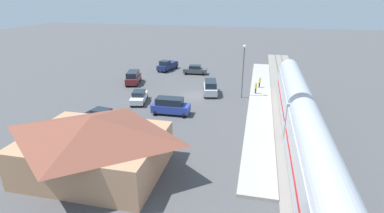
{
  "coord_description": "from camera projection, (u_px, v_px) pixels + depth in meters",
  "views": [
    {
      "loc": [
        -9.2,
        42.08,
        14.84
      ],
      "look_at": [
        -1.3,
        7.19,
        1.0
      ],
      "focal_mm": 27.57,
      "sensor_mm": 36.0,
      "label": 1
    }
  ],
  "objects": [
    {
      "name": "passenger_train",
      "position": [
        315.0,
        164.0,
        22.11
      ],
      "size": [
        2.93,
        54.07,
        4.98
      ],
      "color": "#ADB2BC",
      "rests_on": "railway_track"
    },
    {
      "name": "sedan_charcoal",
      "position": [
        195.0,
        70.0,
        57.25
      ],
      "size": [
        4.62,
        2.51,
        1.74
      ],
      "color": "#47494F",
      "rests_on": "ground"
    },
    {
      "name": "suv_maroon",
      "position": [
        133.0,
        77.0,
        51.06
      ],
      "size": [
        2.98,
        5.21,
        2.22
      ],
      "color": "maroon",
      "rests_on": "ground"
    },
    {
      "name": "platform",
      "position": [
        260.0,
        99.0,
        43.41
      ],
      "size": [
        3.2,
        46.0,
        0.3
      ],
      "color": "#A8A399",
      "rests_on": "ground"
    },
    {
      "name": "light_pole_near_platform",
      "position": [
        243.0,
        65.0,
        42.8
      ],
      "size": [
        0.44,
        0.44,
        7.96
      ],
      "color": "#515156",
      "rests_on": "ground"
    },
    {
      "name": "station_building",
      "position": [
        94.0,
        144.0,
        25.36
      ],
      "size": [
        12.3,
        9.54,
        5.23
      ],
      "color": "tan",
      "rests_on": "ground"
    },
    {
      "name": "sedan_white",
      "position": [
        139.0,
        97.0,
        42.34
      ],
      "size": [
        2.69,
        4.77,
        1.74
      ],
      "color": "white",
      "rests_on": "ground"
    },
    {
      "name": "ground_plane",
      "position": [
        194.0,
        96.0,
        45.52
      ],
      "size": [
        200.0,
        200.0,
        0.0
      ],
      "primitive_type": "plane",
      "color": "#4C4C4F"
    },
    {
      "name": "pedestrian_on_platform",
      "position": [
        256.0,
        87.0,
        45.23
      ],
      "size": [
        0.36,
        0.36,
        1.71
      ],
      "color": "#333338",
      "rests_on": "platform"
    },
    {
      "name": "pickup_navy",
      "position": [
        167.0,
        65.0,
        60.08
      ],
      "size": [
        3.2,
        5.71,
        2.14
      ],
      "color": "navy",
      "rests_on": "ground"
    },
    {
      "name": "suv_blue",
      "position": [
        170.0,
        106.0,
        38.19
      ],
      "size": [
        4.94,
        2.49,
        2.22
      ],
      "color": "#283D9E",
      "rests_on": "ground"
    },
    {
      "name": "sedan_black",
      "position": [
        102.0,
        116.0,
        35.74
      ],
      "size": [
        4.74,
        2.8,
        1.74
      ],
      "color": "black",
      "rests_on": "ground"
    },
    {
      "name": "pedestrian_waiting_far",
      "position": [
        260.0,
        82.0,
        48.05
      ],
      "size": [
        0.36,
        0.36,
        1.71
      ],
      "color": "#333338",
      "rests_on": "platform"
    },
    {
      "name": "railway_track",
      "position": [
        288.0,
        102.0,
        42.6
      ],
      "size": [
        4.8,
        70.0,
        0.3
      ],
      "color": "gray",
      "rests_on": "ground"
    },
    {
      "name": "suv_silver",
      "position": [
        210.0,
        87.0,
        45.68
      ],
      "size": [
        2.88,
        5.19,
        2.22
      ],
      "color": "silver",
      "rests_on": "ground"
    }
  ]
}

